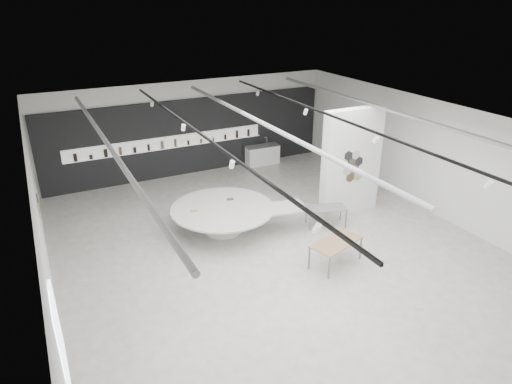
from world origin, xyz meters
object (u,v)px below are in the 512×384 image
partition_column (351,162)px  display_island (225,216)px  kitchen_counter (262,155)px  sample_table_stone (326,209)px  sample_table_wood (336,243)px

partition_column → display_island: 4.56m
display_island → kitchen_counter: size_ratio=2.91×
sample_table_stone → display_island: bearing=159.8°
sample_table_wood → sample_table_stone: (1.09, 2.02, -0.08)m
partition_column → display_island: size_ratio=0.82×
sample_table_wood → kitchen_counter: kitchen_counter is taller
sample_table_stone → kitchen_counter: (0.85, 6.05, -0.16)m
display_island → kitchen_counter: 6.29m
partition_column → display_island: bearing=172.4°
display_island → partition_column: bearing=3.9°
display_island → sample_table_wood: display_island is taller
sample_table_wood → partition_column: bearing=47.1°
display_island → sample_table_stone: display_island is taller
display_island → sample_table_stone: (3.05, -1.12, 0.05)m
sample_table_stone → kitchen_counter: kitchen_counter is taller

